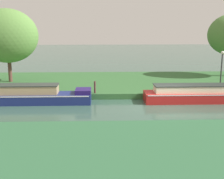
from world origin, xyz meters
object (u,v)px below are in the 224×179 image
Objects in this scene: red_barge at (206,94)px; lamp_post at (222,65)px; navy_narrowboat at (12,95)px; mooring_post_near at (95,87)px; willow_tree_left at (7,36)px.

lamp_post is (1.93, 2.43, 1.68)m from red_barge.
navy_narrowboat is (-13.17, 0.00, 0.08)m from red_barge.
navy_narrowboat is at bearing 180.00° from red_barge.
mooring_post_near is at bearing 171.71° from red_barge.
willow_tree_left reaches higher than mooring_post_near.
lamp_post is 9.73m from mooring_post_near.
red_barge is at bearing 0.00° from navy_narrowboat.
mooring_post_near is at bearing -31.86° from willow_tree_left.
lamp_post reaches higher than red_barge.
willow_tree_left is 2.13× the size of lamp_post.
red_barge is 3.53m from lamp_post.
red_barge is 13.17m from navy_narrowboat.
willow_tree_left is 7.04× the size of mooring_post_near.
willow_tree_left is at bearing 148.14° from mooring_post_near.
red_barge is at bearing -20.73° from willow_tree_left.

